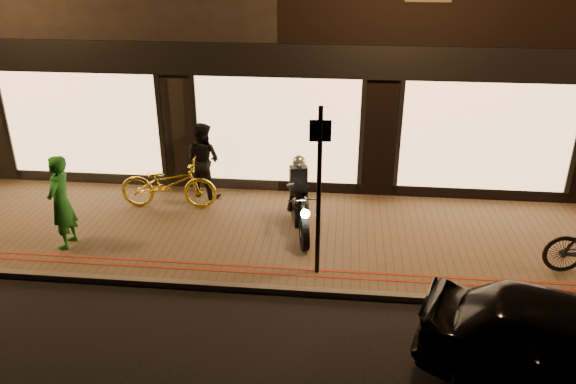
{
  "coord_description": "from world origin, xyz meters",
  "views": [
    {
      "loc": [
        1.47,
        -7.85,
        5.47
      ],
      "look_at": [
        0.46,
        1.79,
        1.1
      ],
      "focal_mm": 35.0,
      "sensor_mm": 36.0,
      "label": 1
    }
  ],
  "objects_px": {
    "sign_post": "(319,185)",
    "parked_car": "(576,349)",
    "bicycle_gold": "(168,184)",
    "person_green": "(61,202)",
    "motorcycle": "(299,204)"
  },
  "relations": [
    {
      "from": "sign_post",
      "to": "parked_car",
      "type": "height_order",
      "value": "sign_post"
    },
    {
      "from": "bicycle_gold",
      "to": "parked_car",
      "type": "relative_size",
      "value": 0.53
    },
    {
      "from": "motorcycle",
      "to": "person_green",
      "type": "xyz_separation_m",
      "value": [
        -4.36,
        -1.01,
        0.29
      ]
    },
    {
      "from": "person_green",
      "to": "parked_car",
      "type": "height_order",
      "value": "person_green"
    },
    {
      "from": "person_green",
      "to": "parked_car",
      "type": "xyz_separation_m",
      "value": [
        8.25,
        -2.83,
        -0.35
      ]
    },
    {
      "from": "person_green",
      "to": "bicycle_gold",
      "type": "bearing_deg",
      "value": 141.73
    },
    {
      "from": "bicycle_gold",
      "to": "motorcycle",
      "type": "bearing_deg",
      "value": -108.77
    },
    {
      "from": "sign_post",
      "to": "parked_car",
      "type": "distance_m",
      "value": 4.34
    },
    {
      "from": "motorcycle",
      "to": "sign_post",
      "type": "relative_size",
      "value": 0.64
    },
    {
      "from": "motorcycle",
      "to": "sign_post",
      "type": "distance_m",
      "value": 1.86
    },
    {
      "from": "motorcycle",
      "to": "person_green",
      "type": "height_order",
      "value": "person_green"
    },
    {
      "from": "bicycle_gold",
      "to": "sign_post",
      "type": "bearing_deg",
      "value": -127.1
    },
    {
      "from": "person_green",
      "to": "sign_post",
      "type": "bearing_deg",
      "value": 84.35
    },
    {
      "from": "bicycle_gold",
      "to": "person_green",
      "type": "bearing_deg",
      "value": 139.43
    },
    {
      "from": "parked_car",
      "to": "bicycle_gold",
      "type": "bearing_deg",
      "value": 74.62
    }
  ]
}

